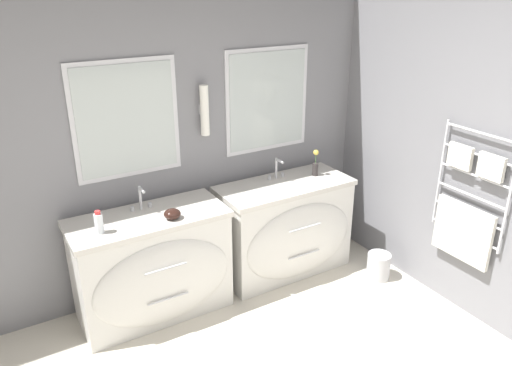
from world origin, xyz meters
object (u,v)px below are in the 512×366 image
(toiletry_bottle, at_px, (99,223))
(waste_bin, at_px, (379,265))
(vanity_left, at_px, (154,266))
(flower_vase, at_px, (315,165))
(vanity_right, at_px, (286,228))
(amenity_bowl, at_px, (172,214))

(toiletry_bottle, bearing_deg, waste_bin, -11.91)
(vanity_left, bearing_deg, toiletry_bottle, -171.82)
(vanity_left, height_order, flower_vase, flower_vase)
(vanity_right, xyz_separation_m, amenity_bowl, (-1.09, -0.10, 0.46))
(toiletry_bottle, relative_size, flower_vase, 0.71)
(waste_bin, bearing_deg, vanity_right, 140.73)
(vanity_left, xyz_separation_m, amenity_bowl, (0.14, -0.10, 0.46))
(toiletry_bottle, bearing_deg, flower_vase, 3.14)
(vanity_right, distance_m, amenity_bowl, 1.19)
(toiletry_bottle, height_order, waste_bin, toiletry_bottle)
(waste_bin, bearing_deg, toiletry_bottle, 168.09)
(flower_vase, bearing_deg, vanity_right, -171.09)
(flower_vase, bearing_deg, amenity_bowl, -173.79)
(vanity_left, distance_m, vanity_right, 1.23)
(vanity_left, relative_size, toiletry_bottle, 6.97)
(amenity_bowl, distance_m, flower_vase, 1.44)
(toiletry_bottle, xyz_separation_m, amenity_bowl, (0.52, -0.05, -0.04))
(amenity_bowl, xyz_separation_m, flower_vase, (1.43, 0.16, 0.06))
(vanity_right, bearing_deg, vanity_left, 180.00)
(vanity_left, bearing_deg, amenity_bowl, -35.19)
(vanity_right, height_order, flower_vase, flower_vase)
(vanity_right, relative_size, flower_vase, 4.92)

